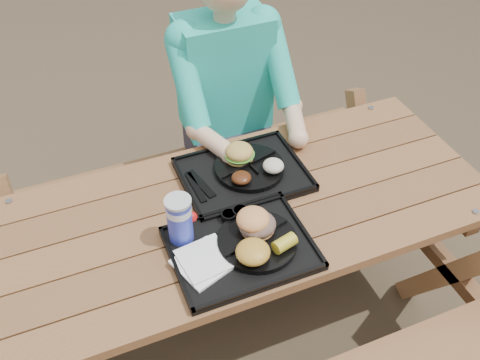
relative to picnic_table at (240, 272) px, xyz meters
name	(u,v)px	position (x,y,z in m)	size (l,w,h in m)	color
ground	(240,324)	(0.00, 0.00, -0.38)	(60.00, 60.00, 0.00)	#999999
picnic_table	(240,272)	(0.00, 0.00, 0.00)	(1.80, 1.49, 0.75)	#999999
tray_near	(241,249)	(-0.07, -0.18, 0.39)	(0.45, 0.35, 0.02)	black
tray_far	(243,175)	(0.07, 0.14, 0.39)	(0.45, 0.35, 0.02)	black
plate_near	(257,241)	(-0.02, -0.19, 0.41)	(0.26, 0.26, 0.02)	black
plate_far	(250,168)	(0.10, 0.15, 0.41)	(0.26, 0.26, 0.02)	black
napkin_stack	(203,262)	(-0.21, -0.20, 0.40)	(0.16, 0.16, 0.02)	white
soda_cup	(180,221)	(-0.24, -0.07, 0.48)	(0.08, 0.08, 0.16)	#1826B7
condiment_bbq	(229,216)	(-0.06, -0.06, 0.41)	(0.05, 0.05, 0.03)	black
condiment_mustard	(241,213)	(-0.02, -0.06, 0.41)	(0.06, 0.06, 0.03)	gold
sandwich	(258,217)	(0.00, -0.15, 0.47)	(0.12, 0.12, 0.12)	#EC9753
mac_cheese	(253,252)	(-0.06, -0.25, 0.44)	(0.11, 0.11, 0.05)	gold
corn_cob	(285,243)	(0.05, -0.25, 0.44)	(0.07, 0.07, 0.04)	gold
cutlery_far	(201,184)	(-0.09, 0.14, 0.40)	(0.03, 0.16, 0.01)	black
burger	(239,149)	(0.08, 0.20, 0.46)	(0.11, 0.11, 0.10)	gold
baked_beans	(241,178)	(0.04, 0.08, 0.43)	(0.07, 0.07, 0.03)	#4F240F
potato_salad	(273,166)	(0.17, 0.09, 0.44)	(0.08, 0.08, 0.04)	beige
diner	(227,119)	(0.20, 0.64, 0.27)	(0.48, 0.84, 1.28)	#1BA2BF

